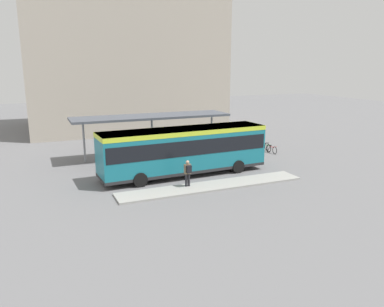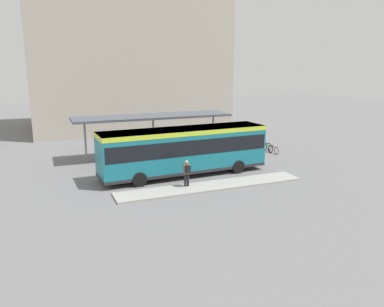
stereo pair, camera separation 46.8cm
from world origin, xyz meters
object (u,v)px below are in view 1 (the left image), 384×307
Objects in this scene: bicycle_red at (272,149)px; bicycle_green at (266,147)px; bicycle_black at (264,145)px; city_bus at (184,148)px; pedestrian_waiting at (188,172)px.

bicycle_green is at bearing -166.62° from bicycle_red.
bicycle_red is 1.46m from bicycle_black.
city_bus is 7.66× the size of bicycle_red.
pedestrian_waiting is 11.96m from bicycle_red.
bicycle_green is 0.99× the size of bicycle_black.
bicycle_red is (9.41, 3.21, -1.55)m from city_bus.
city_bus is at bearing -63.27° from bicycle_black.
bicycle_green is (9.26, 3.93, -1.52)m from city_bus.
bicycle_black is at bearing 175.10° from bicycle_red.
pedestrian_waiting is 12.21m from bicycle_green.
bicycle_red is at bearing -5.77° from bicycle_black.
pedestrian_waiting is at bearing -53.77° from bicycle_black.
city_bus is 10.06m from bicycle_red.
bicycle_black is (0.32, 0.72, 0.00)m from bicycle_green.
city_bus is 7.15× the size of pedestrian_waiting.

